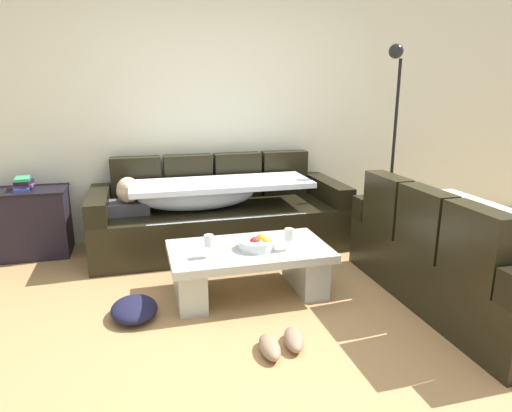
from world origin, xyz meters
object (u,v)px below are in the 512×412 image
object	(u,v)px
floor_lamp	(393,131)
fruit_bowl	(258,243)
open_magazine	(290,239)
couch_along_wall	(216,215)
wine_glass_near_right	(289,235)
couch_near_window	(464,259)
wine_glass_near_left	(209,242)
pair_of_shoes	(282,343)
coffee_table	(249,265)
side_cabinet	(29,223)
book_stack_on_cabinet	(23,184)
crumpled_garment	(134,309)

from	to	relation	value
floor_lamp	fruit_bowl	bearing A→B (deg)	-148.65
open_magazine	floor_lamp	size ratio (longest dim) A/B	0.14
couch_along_wall	wine_glass_near_right	xyz separation A→B (m)	(0.33, -1.23, 0.17)
couch_near_window	wine_glass_near_left	xyz separation A→B (m)	(-1.82, 0.41, 0.16)
pair_of_shoes	coffee_table	bearing A→B (deg)	90.37
couch_near_window	coffee_table	xyz separation A→B (m)	(-1.49, 0.53, -0.10)
couch_near_window	side_cabinet	xyz separation A→B (m)	(-3.28, 1.86, -0.01)
couch_near_window	open_magazine	world-z (taller)	couch_near_window
couch_near_window	fruit_bowl	world-z (taller)	couch_near_window
book_stack_on_cabinet	crumpled_garment	distance (m)	1.85
coffee_table	side_cabinet	distance (m)	2.23
coffee_table	book_stack_on_cabinet	distance (m)	2.27
couch_along_wall	side_cabinet	world-z (taller)	couch_along_wall
wine_glass_near_right	side_cabinet	xyz separation A→B (m)	(-2.06, 1.46, -0.17)
couch_near_window	book_stack_on_cabinet	bearing A→B (deg)	60.61
wine_glass_near_right	crumpled_garment	distance (m)	1.22
fruit_bowl	side_cabinet	size ratio (longest dim) A/B	0.39
open_magazine	crumpled_garment	distance (m)	1.29
crumpled_garment	fruit_bowl	bearing A→B (deg)	6.73
coffee_table	crumpled_garment	size ratio (longest dim) A/B	3.00
couch_near_window	fruit_bowl	size ratio (longest dim) A/B	6.68
wine_glass_near_right	floor_lamp	size ratio (longest dim) A/B	0.09
coffee_table	wine_glass_near_left	xyz separation A→B (m)	(-0.32, -0.12, 0.26)
wine_glass_near_left	book_stack_on_cabinet	bearing A→B (deg)	135.60
coffee_table	book_stack_on_cabinet	size ratio (longest dim) A/B	5.11
wine_glass_near_right	book_stack_on_cabinet	xyz separation A→B (m)	(-2.07, 1.45, 0.20)
fruit_bowl	wine_glass_near_right	world-z (taller)	wine_glass_near_right
wine_glass_near_right	floor_lamp	distance (m)	1.98
fruit_bowl	crumpled_garment	world-z (taller)	fruit_bowl
fruit_bowl	side_cabinet	world-z (taller)	side_cabinet
book_stack_on_cabinet	crumpled_garment	bearing A→B (deg)	-57.75
floor_lamp	pair_of_shoes	distance (m)	2.74
fruit_bowl	book_stack_on_cabinet	size ratio (longest dim) A/B	1.19
crumpled_garment	pair_of_shoes	bearing A→B (deg)	-36.85
couch_near_window	open_magazine	distance (m)	1.29
coffee_table	wine_glass_near_left	bearing A→B (deg)	-159.94
wine_glass_near_left	book_stack_on_cabinet	xyz separation A→B (m)	(-1.47, 1.44, 0.20)
fruit_bowl	wine_glass_near_left	distance (m)	0.39
fruit_bowl	side_cabinet	bearing A→B (deg)	143.47
couch_near_window	book_stack_on_cabinet	distance (m)	3.79
book_stack_on_cabinet	pair_of_shoes	world-z (taller)	book_stack_on_cabinet
floor_lamp	wine_glass_near_right	bearing A→B (deg)	-142.87
wine_glass_near_left	pair_of_shoes	xyz separation A→B (m)	(0.33, -0.68, -0.45)
coffee_table	fruit_bowl	size ratio (longest dim) A/B	4.29
floor_lamp	coffee_table	bearing A→B (deg)	-150.46
couch_near_window	pair_of_shoes	distance (m)	1.54
wine_glass_near_right	pair_of_shoes	world-z (taller)	wine_glass_near_right
wine_glass_near_left	book_stack_on_cabinet	size ratio (longest dim) A/B	0.71
couch_along_wall	couch_near_window	bearing A→B (deg)	-46.46
crumpled_garment	wine_glass_near_left	bearing A→B (deg)	3.37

